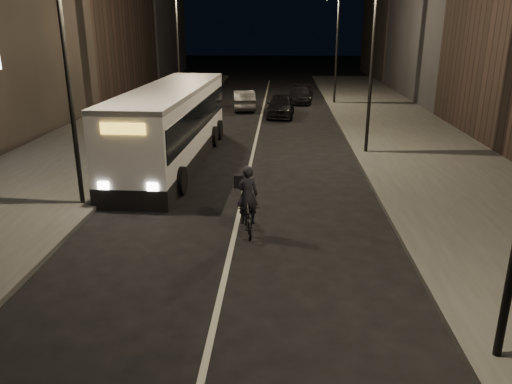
# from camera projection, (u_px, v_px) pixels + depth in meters

# --- Properties ---
(ground) EXTENTS (180.00, 180.00, 0.00)m
(ground) POSITION_uv_depth(u_px,v_px,m) (228.00, 261.00, 13.68)
(ground) COLOR black
(ground) RESTS_ON ground
(sidewalk_right) EXTENTS (7.00, 70.00, 0.16)m
(sidewalk_right) POSITION_uv_depth(u_px,v_px,m) (415.00, 144.00, 26.49)
(sidewalk_right) COLOR #373734
(sidewalk_right) RESTS_ON ground
(sidewalk_left) EXTENTS (7.00, 70.00, 0.16)m
(sidewalk_left) POSITION_uv_depth(u_px,v_px,m) (100.00, 141.00, 27.30)
(sidewalk_left) COLOR #373734
(sidewalk_left) RESTS_ON ground
(streetlight_right_mid) EXTENTS (1.20, 0.44, 8.12)m
(streetlight_right_mid) POSITION_uv_depth(u_px,v_px,m) (368.00, 42.00, 23.04)
(streetlight_right_mid) COLOR black
(streetlight_right_mid) RESTS_ON sidewalk_right
(streetlight_right_far) EXTENTS (1.20, 0.44, 8.12)m
(streetlight_right_far) POSITION_uv_depth(u_px,v_px,m) (334.00, 34.00, 38.17)
(streetlight_right_far) COLOR black
(streetlight_right_far) RESTS_ON sidewalk_right
(streetlight_left_near) EXTENTS (1.20, 0.44, 8.12)m
(streetlight_left_near) POSITION_uv_depth(u_px,v_px,m) (73.00, 50.00, 15.99)
(streetlight_left_near) COLOR black
(streetlight_left_near) RESTS_ON sidewalk_left
(streetlight_left_far) EXTENTS (1.20, 0.44, 8.12)m
(streetlight_left_far) POSITION_uv_depth(u_px,v_px,m) (181.00, 36.00, 33.01)
(streetlight_left_far) COLOR black
(streetlight_left_far) RESTS_ON sidewalk_left
(city_bus) EXTENTS (3.37, 13.01, 3.48)m
(city_bus) POSITION_uv_depth(u_px,v_px,m) (172.00, 122.00, 22.79)
(city_bus) COLOR white
(city_bus) RESTS_ON ground
(cyclist_on_bicycle) EXTENTS (0.99, 2.00, 2.20)m
(cyclist_on_bicycle) POSITION_uv_depth(u_px,v_px,m) (248.00, 210.00, 15.32)
(cyclist_on_bicycle) COLOR black
(cyclist_on_bicycle) RESTS_ON ground
(car_near) EXTENTS (2.07, 4.60, 1.53)m
(car_near) POSITION_uv_depth(u_px,v_px,m) (281.00, 105.00, 34.53)
(car_near) COLOR black
(car_near) RESTS_ON ground
(car_mid) EXTENTS (2.13, 4.59, 1.46)m
(car_mid) POSITION_uv_depth(u_px,v_px,m) (244.00, 100.00, 37.31)
(car_mid) COLOR #323235
(car_mid) RESTS_ON ground
(car_far) EXTENTS (2.30, 4.75, 1.33)m
(car_far) POSITION_uv_depth(u_px,v_px,m) (301.00, 94.00, 40.66)
(car_far) COLOR black
(car_far) RESTS_ON ground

